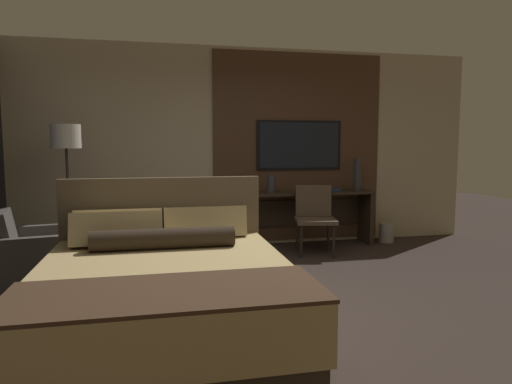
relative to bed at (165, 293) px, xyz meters
name	(u,v)px	position (x,y,z in m)	size (l,w,h in m)	color
ground_plane	(282,306)	(1.04, 0.45, -0.35)	(16.00, 16.00, 0.00)	#332823
wall_back_tv_panel	(243,148)	(1.17, 3.05, 1.05)	(7.20, 0.09, 2.80)	#BCAD8E
bed	(165,293)	(0.00, 0.00, 0.00)	(1.84, 2.13, 1.14)	#33281E
desk	(302,208)	(1.99, 2.79, 0.19)	(1.99, 0.46, 0.78)	#2D2319
tv	(299,145)	(1.99, 2.97, 1.09)	(1.26, 0.04, 0.71)	black
desk_chair	(314,213)	(2.00, 2.31, 0.19)	(0.61, 0.60, 0.90)	#4C3D2D
armchair_by_window	(36,259)	(-1.28, 1.62, -0.08)	(0.89, 0.91, 0.79)	#47423D
floor_lamp	(66,148)	(-1.07, 2.36, 1.06)	(0.34, 0.34, 1.68)	#282623
vase_tall	(357,175)	(2.80, 2.74, 0.66)	(0.11, 0.11, 0.46)	#333338
vase_short	(271,184)	(1.50, 2.69, 0.56)	(0.11, 0.11, 0.25)	#333338
book	(331,190)	(2.41, 2.77, 0.45)	(0.24, 0.18, 0.03)	navy
waste_bin	(386,233)	(3.28, 2.73, -0.21)	(0.22, 0.22, 0.28)	gray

